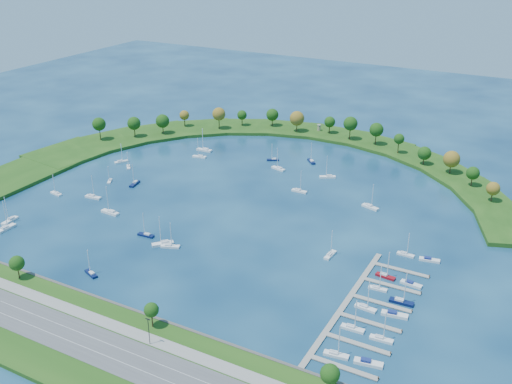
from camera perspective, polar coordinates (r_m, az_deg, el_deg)
The scene contains 40 objects.
ground at distance 300.22m, azimuth -1.29°, elevation -0.85°, with size 700.00×700.00×0.00m, color #082445.
south_shoreline at distance 216.60m, azimuth -17.94°, elevation -12.74°, with size 420.00×43.10×11.60m.
breakwater at distance 360.48m, azimuth -3.89°, elevation 3.65°, with size 286.74×247.64×2.00m.
breakwater_trees at distance 374.99m, azimuth 3.16°, elevation 6.09°, with size 244.57×90.68×15.25m.
harbor_tower at distance 401.80m, azimuth 6.11°, elevation 6.22°, with size 2.60×2.60×4.16m.
dock_system at distance 221.74m, azimuth 10.42°, elevation -11.09°, with size 24.28×82.00×1.60m.
moored_boat_0 at distance 310.59m, azimuth 4.20°, elevation 0.15°, with size 8.37×2.46×12.25m.
moored_boat_1 at distance 352.56m, azimuth 1.65°, elevation 3.19°, with size 7.28×5.17×10.56m.
moored_boat_2 at distance 270.49m, azimuth -10.60°, elevation -4.05°, with size 8.03×2.78×11.60m.
moored_boat_3 at distance 252.39m, azimuth 7.19°, elevation -5.99°, with size 2.82×8.29×11.98m.
moored_boat_4 at distance 246.82m, azimuth -15.67°, elevation -7.54°, with size 7.79×4.70×11.09m.
moored_boat_5 at distance 325.35m, azimuth -11.66°, elevation 0.85°, with size 3.88×8.70×12.37m.
moored_boat_6 at distance 301.95m, azimuth -22.71°, elevation -2.51°, with size 3.40×9.20×13.23m.
moored_boat_7 at distance 294.93m, azimuth -23.02°, elevation -3.20°, with size 2.74×9.47×13.89m.
moored_boat_8 at distance 358.18m, azimuth -12.90°, elevation 2.92°, with size 6.19×8.05×11.87m.
moored_boat_9 at distance 314.11m, azimuth -15.50°, elevation -0.42°, with size 8.99×3.32×12.92m.
moored_boat_10 at distance 369.19m, azimuth -5.02°, elevation 4.11°, with size 10.13×3.53×14.62m.
moored_boat_11 at distance 339.11m, azimuth 2.18°, elevation 2.33°, with size 9.18×4.71×12.99m.
moored_boat_12 at distance 324.09m, azimuth -18.77°, elevation -0.09°, with size 7.75×3.26×11.04m.
moored_boat_13 at distance 351.14m, azimuth 5.38°, elevation 3.01°, with size 7.39×7.66×12.23m.
moored_boat_14 at distance 259.58m, azimuth -8.32°, elevation -5.16°, with size 8.49×5.20×12.09m.
moored_boat_15 at distance 261.98m, azimuth -8.99°, elevation -4.90°, with size 8.41×8.72×13.92m.
moored_boat_16 at distance 295.00m, azimuth -13.92°, elevation -1.87°, with size 9.93×3.29×14.39m.
moored_boat_17 at distance 332.08m, azimuth -13.97°, elevation 1.09°, with size 4.71×6.32×9.26m.
moored_boat_18 at distance 329.87m, azimuth 6.95°, elevation 1.52°, with size 8.97×6.59×13.10m.
moored_boat_19 at distance 297.43m, azimuth 10.99°, elevation -1.37°, with size 9.35×5.09×13.24m.
moored_boat_20 at distance 349.45m, azimuth -12.23°, elevation 2.44°, with size 6.02×6.38×10.08m.
moored_boat_21 at distance 358.60m, azimuth -5.49°, elevation 3.47°, with size 8.76×4.00×12.43m.
docked_boat_0 at distance 199.46m, azimuth 7.74°, elevation -15.26°, with size 8.49×3.42×12.12m.
docked_boat_1 at distance 198.12m, azimuth 10.79°, elevation -15.91°, with size 9.57×4.06×1.89m.
docked_boat_2 at distance 211.23m, azimuth 9.32°, elevation -12.82°, with size 8.33×2.54×12.16m.
docked_boat_3 at distance 208.31m, azimuth 12.03°, elevation -13.67°, with size 8.08×2.75×11.69m.
docked_boat_4 at distance 221.96m, azimuth 10.54°, elevation -10.89°, with size 8.28×2.93×11.93m.
docked_boat_5 at distance 220.70m, azimuth 13.23°, elevation -11.45°, with size 9.74×4.00×1.93m.
docked_boat_6 at distance 233.59m, azimuth 11.69°, elevation -9.06°, with size 7.33×2.51×10.59m.
docked_boat_7 at distance 227.80m, azimuth 13.88°, elevation -10.21°, with size 9.12×2.93×13.26m.
docked_boat_8 at distance 241.70m, azimuth 12.41°, elevation -7.89°, with size 8.14×3.13×11.67m.
docked_boat_9 at distance 239.29m, azimuth 14.76°, elevation -8.58°, with size 8.62×3.24×1.72m.
docked_boat_10 at distance 258.77m, azimuth 14.26°, elevation -5.81°, with size 7.46×2.36×10.85m.
docked_boat_11 at distance 257.49m, azimuth 16.41°, elevation -6.30°, with size 8.73×3.78×1.72m.
Camera 1 is at (135.13, -236.24, 126.74)m, focal length 41.36 mm.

